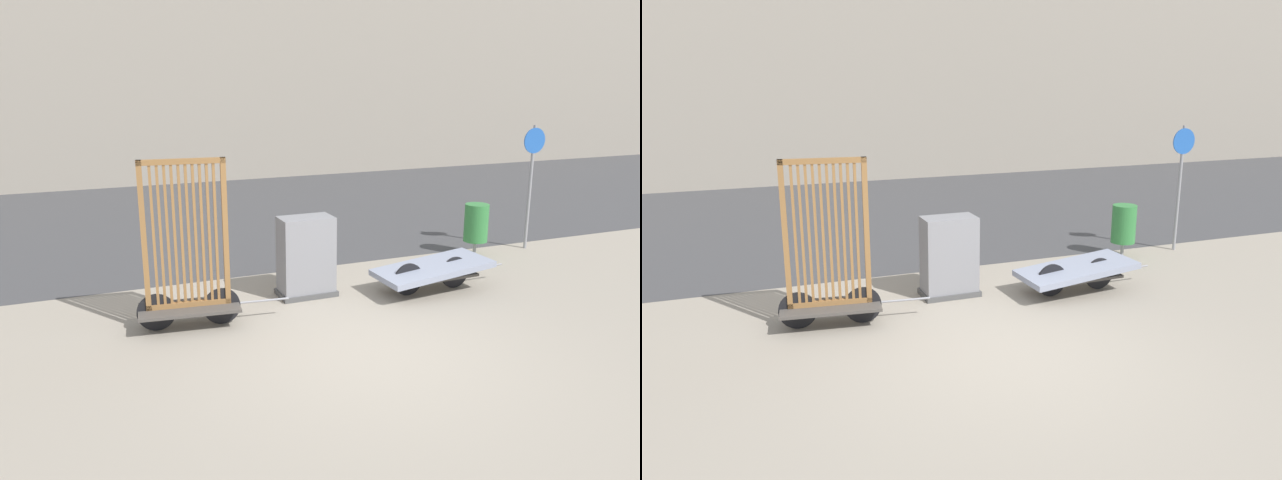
# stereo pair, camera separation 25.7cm
# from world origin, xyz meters

# --- Properties ---
(ground_plane) EXTENTS (60.00, 60.00, 0.00)m
(ground_plane) POSITION_xyz_m (0.00, 0.00, 0.00)
(ground_plane) COLOR gray
(road_strip) EXTENTS (56.00, 9.79, 0.01)m
(road_strip) POSITION_xyz_m (0.00, 8.40, 0.00)
(road_strip) COLOR #424244
(road_strip) RESTS_ON ground_plane
(bike_cart_with_bedframe) EXTENTS (2.05, 0.79, 2.27)m
(bike_cart_with_bedframe) POSITION_xyz_m (-1.89, 1.67, 0.82)
(bike_cart_with_bedframe) COLOR #4C4742
(bike_cart_with_bedframe) RESTS_ON ground_plane
(bike_cart_with_mattress) EXTENTS (2.27, 0.94, 0.51)m
(bike_cart_with_mattress) POSITION_xyz_m (1.90, 1.67, 0.35)
(bike_cart_with_mattress) COLOR #4C4742
(bike_cart_with_mattress) RESTS_ON ground_plane
(utility_cabinet) EXTENTS (0.87, 0.53, 1.23)m
(utility_cabinet) POSITION_xyz_m (0.01, 2.26, 0.57)
(utility_cabinet) COLOR #4C4C4C
(utility_cabinet) RESTS_ON ground_plane
(trash_bin) EXTENTS (0.45, 0.45, 0.97)m
(trash_bin) POSITION_xyz_m (3.77, 3.15, 0.61)
(trash_bin) COLOR gray
(trash_bin) RESTS_ON ground_plane
(sign_post) EXTENTS (0.48, 0.06, 2.39)m
(sign_post) POSITION_xyz_m (4.96, 3.15, 1.51)
(sign_post) COLOR gray
(sign_post) RESTS_ON ground_plane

